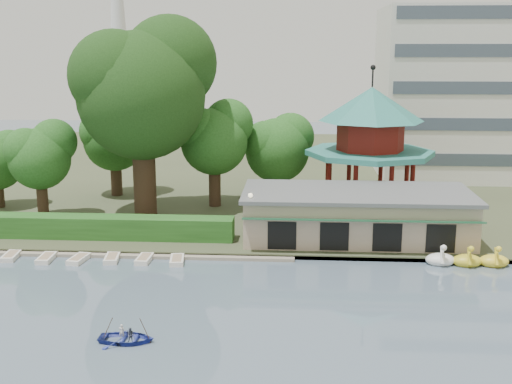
# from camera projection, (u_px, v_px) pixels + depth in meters

# --- Properties ---
(ground_plane) EXTENTS (220.00, 220.00, 0.00)m
(ground_plane) POSITION_uv_depth(u_px,v_px,m) (193.00, 366.00, 32.28)
(ground_plane) COLOR slate
(ground_plane) RESTS_ON ground
(shore) EXTENTS (220.00, 70.00, 0.40)m
(shore) POSITION_uv_depth(u_px,v_px,m) (258.00, 170.00, 82.85)
(shore) COLOR #424930
(shore) RESTS_ON ground
(embankment) EXTENTS (220.00, 0.60, 0.30)m
(embankment) POSITION_uv_depth(u_px,v_px,m) (229.00, 255.00, 49.09)
(embankment) COLOR gray
(embankment) RESTS_ON ground
(dock) EXTENTS (34.00, 1.60, 0.24)m
(dock) POSITION_uv_depth(u_px,v_px,m) (76.00, 253.00, 49.77)
(dock) COLOR gray
(dock) RESTS_ON ground
(boathouse) EXTENTS (18.60, 9.39, 3.90)m
(boathouse) POSITION_uv_depth(u_px,v_px,m) (357.00, 214.00, 52.50)
(boathouse) COLOR tan
(boathouse) RESTS_ON shore
(pavilion) EXTENTS (12.40, 12.40, 13.50)m
(pavilion) POSITION_uv_depth(u_px,v_px,m) (370.00, 136.00, 61.01)
(pavilion) COLOR tan
(pavilion) RESTS_ON shore
(hedge) EXTENTS (30.00, 2.00, 1.80)m
(hedge) POSITION_uv_depth(u_px,v_px,m) (53.00, 226.00, 52.91)
(hedge) COLOR #275E20
(hedge) RESTS_ON shore
(lamp_post) EXTENTS (0.36, 0.36, 4.28)m
(lamp_post) POSITION_uv_depth(u_px,v_px,m) (250.00, 210.00, 49.94)
(lamp_post) COLOR black
(lamp_post) RESTS_ON shore
(big_tree) EXTENTS (12.76, 11.89, 18.29)m
(big_tree) POSITION_uv_depth(u_px,v_px,m) (143.00, 85.00, 57.56)
(big_tree) COLOR #3A281C
(big_tree) RESTS_ON shore
(small_trees) EXTENTS (39.39, 16.24, 10.49)m
(small_trees) POSITION_uv_depth(u_px,v_px,m) (136.00, 145.00, 63.10)
(small_trees) COLOR #3A281C
(small_trees) RESTS_ON shore
(moored_rowboats) EXTENTS (24.50, 2.80, 0.36)m
(moored_rowboats) POSITION_uv_depth(u_px,v_px,m) (27.00, 257.00, 48.61)
(moored_rowboats) COLOR white
(moored_rowboats) RESTS_ON ground
(rowboat_with_passengers) EXTENTS (4.30, 3.09, 2.01)m
(rowboat_with_passengers) POSITION_uv_depth(u_px,v_px,m) (126.00, 334.00, 34.86)
(rowboat_with_passengers) COLOR #2A389A
(rowboat_with_passengers) RESTS_ON ground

